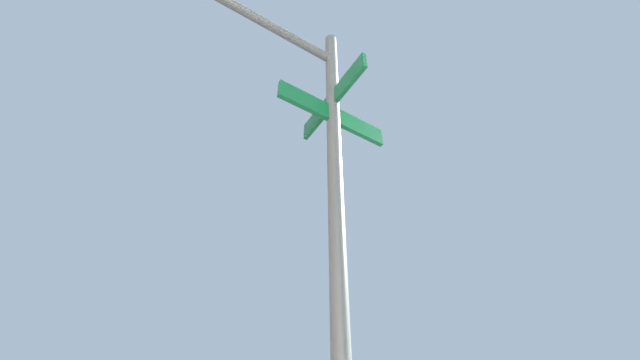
# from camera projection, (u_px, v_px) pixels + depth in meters

# --- Properties ---
(traffic_signal_near) EXTENTS (2.51, 3.08, 5.21)m
(traffic_signal_near) POSITION_uv_depth(u_px,v_px,m) (161.00, 50.00, 2.76)
(traffic_signal_near) COLOR #474C47
(traffic_signal_near) RESTS_ON ground_plane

